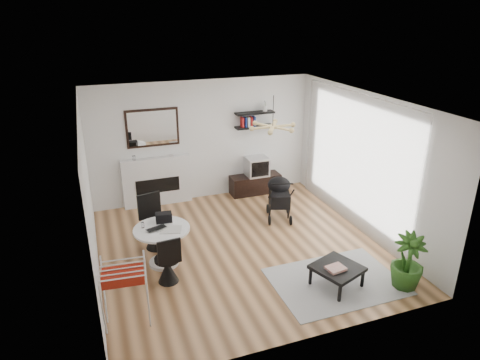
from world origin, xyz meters
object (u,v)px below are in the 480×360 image
object	(u,v)px
dining_table	(162,240)
stroller	(279,199)
fireplace	(157,176)
tv_console	(255,184)
crt_tv	(257,166)
drying_rack	(125,295)
potted_plant	(408,262)
coffee_table	(337,269)

from	to	relation	value
dining_table	stroller	world-z (taller)	stroller
fireplace	stroller	world-z (taller)	fireplace
tv_console	stroller	bearing A→B (deg)	-90.71
crt_tv	dining_table	size ratio (longest dim) A/B	0.54
drying_rack	potted_plant	size ratio (longest dim) A/B	1.02
potted_plant	tv_console	bearing A→B (deg)	100.99
crt_tv	stroller	bearing A→B (deg)	-92.11
crt_tv	drying_rack	size ratio (longest dim) A/B	0.54
fireplace	stroller	bearing A→B (deg)	-33.84
fireplace	dining_table	bearing A→B (deg)	-97.71
coffee_table	drying_rack	bearing A→B (deg)	176.39
crt_tv	potted_plant	world-z (taller)	potted_plant
coffee_table	potted_plant	xyz separation A→B (m)	(1.01, -0.38, 0.14)
dining_table	crt_tv	bearing A→B (deg)	41.29
fireplace	potted_plant	distance (m)	5.41
fireplace	dining_table	xyz separation A→B (m)	(-0.33, -2.47, -0.23)
fireplace	drying_rack	bearing A→B (deg)	-105.74
tv_console	stroller	xyz separation A→B (m)	(-0.02, -1.38, 0.19)
fireplace	tv_console	xyz separation A→B (m)	(2.28, -0.14, -0.46)
tv_console	drying_rack	xyz separation A→B (m)	(-3.36, -3.69, 0.27)
fireplace	dining_table	size ratio (longest dim) A/B	2.29
crt_tv	coffee_table	size ratio (longest dim) A/B	0.59
drying_rack	crt_tv	bearing A→B (deg)	52.73
dining_table	fireplace	bearing A→B (deg)	82.29
dining_table	stroller	distance (m)	2.77
crt_tv	dining_table	bearing A→B (deg)	-138.71
fireplace	stroller	size ratio (longest dim) A/B	2.24
fireplace	potted_plant	xyz separation A→B (m)	(3.11, -4.41, -0.23)
tv_console	dining_table	world-z (taller)	dining_table
dining_table	coffee_table	size ratio (longest dim) A/B	1.10
crt_tv	tv_console	bearing A→B (deg)	174.42
potted_plant	dining_table	bearing A→B (deg)	150.63
tv_console	dining_table	xyz separation A→B (m)	(-2.62, -2.33, 0.23)
drying_rack	potted_plant	xyz separation A→B (m)	(4.19, -0.58, -0.03)
fireplace	tv_console	size ratio (longest dim) A/B	1.82
dining_table	coffee_table	bearing A→B (deg)	-32.57
crt_tv	dining_table	world-z (taller)	crt_tv
potted_plant	coffee_table	bearing A→B (deg)	159.30
drying_rack	dining_table	bearing A→B (deg)	66.64
crt_tv	coffee_table	world-z (taller)	crt_tv
drying_rack	potted_plant	bearing A→B (deg)	-2.51
fireplace	crt_tv	world-z (taller)	fireplace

